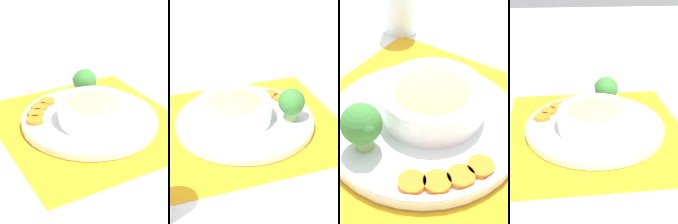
# 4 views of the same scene
# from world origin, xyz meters

# --- Properties ---
(ground_plane) EXTENTS (4.00, 4.00, 0.00)m
(ground_plane) POSITION_xyz_m (0.00, 0.00, 0.00)
(ground_plane) COLOR white
(placemat) EXTENTS (0.41, 0.44, 0.00)m
(placemat) POSITION_xyz_m (0.00, 0.00, 0.00)
(placemat) COLOR orange
(placemat) RESTS_ON ground_plane
(plate) EXTENTS (0.31, 0.31, 0.02)m
(plate) POSITION_xyz_m (0.00, 0.00, 0.02)
(plate) COLOR silver
(plate) RESTS_ON placemat
(bowl) EXTENTS (0.17, 0.17, 0.06)m
(bowl) POSITION_xyz_m (0.00, -0.02, 0.05)
(bowl) COLOR white
(bowl) RESTS_ON plate
(broccoli_floret) EXTENTS (0.06, 0.06, 0.07)m
(broccoli_floret) POSITION_xyz_m (0.04, 0.09, 0.06)
(broccoli_floret) COLOR #84AD5B
(broccoli_floret) RESTS_ON plate
(carrot_slice_near) EXTENTS (0.04, 0.04, 0.01)m
(carrot_slice_near) POSITION_xyz_m (-0.06, 0.11, 0.02)
(carrot_slice_near) COLOR orange
(carrot_slice_near) RESTS_ON plate
(carrot_slice_middle) EXTENTS (0.04, 0.04, 0.01)m
(carrot_slice_middle) POSITION_xyz_m (-0.09, 0.09, 0.02)
(carrot_slice_middle) COLOR orange
(carrot_slice_middle) RESTS_ON plate
(carrot_slice_far) EXTENTS (0.04, 0.04, 0.01)m
(carrot_slice_far) POSITION_xyz_m (-0.11, 0.07, 0.02)
(carrot_slice_far) COLOR orange
(carrot_slice_far) RESTS_ON plate
(carrot_slice_extra) EXTENTS (0.04, 0.04, 0.01)m
(carrot_slice_extra) POSITION_xyz_m (-0.12, 0.04, 0.02)
(carrot_slice_extra) COLOR orange
(carrot_slice_extra) RESTS_ON plate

